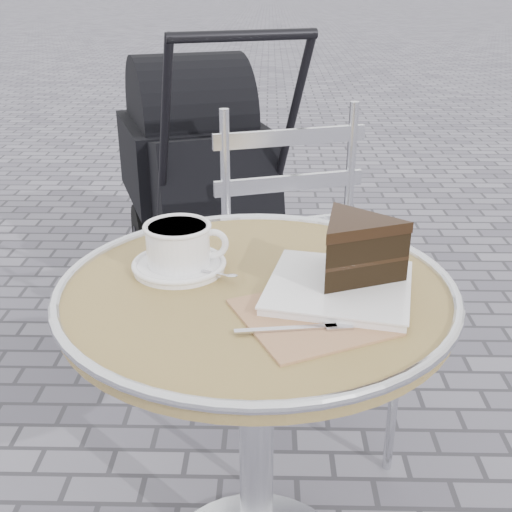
{
  "coord_description": "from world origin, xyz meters",
  "views": [
    {
      "loc": [
        0.02,
        -1.03,
        1.25
      ],
      "look_at": [
        -0.0,
        0.02,
        0.78
      ],
      "focal_mm": 45.0,
      "sensor_mm": 36.0,
      "label": 1
    }
  ],
  "objects_px": {
    "cake_plate_set": "(351,258)",
    "bistro_chair": "(298,243)",
    "cappuccino_set": "(180,250)",
    "baby_stroller": "(198,174)",
    "cafe_table": "(256,363)"
  },
  "relations": [
    {
      "from": "cake_plate_set",
      "to": "bistro_chair",
      "type": "height_order",
      "value": "bistro_chair"
    },
    {
      "from": "cappuccino_set",
      "to": "bistro_chair",
      "type": "height_order",
      "value": "bistro_chair"
    },
    {
      "from": "cake_plate_set",
      "to": "bistro_chair",
      "type": "xyz_separation_m",
      "value": [
        -0.07,
        0.57,
        -0.21
      ]
    },
    {
      "from": "cappuccino_set",
      "to": "baby_stroller",
      "type": "bearing_deg",
      "value": 89.34
    },
    {
      "from": "cappuccino_set",
      "to": "bistro_chair",
      "type": "bearing_deg",
      "value": 58.24
    },
    {
      "from": "cafe_table",
      "to": "cappuccino_set",
      "type": "height_order",
      "value": "cappuccino_set"
    },
    {
      "from": "cake_plate_set",
      "to": "baby_stroller",
      "type": "distance_m",
      "value": 1.58
    },
    {
      "from": "baby_stroller",
      "to": "cafe_table",
      "type": "bearing_deg",
      "value": -99.11
    },
    {
      "from": "cafe_table",
      "to": "baby_stroller",
      "type": "distance_m",
      "value": 1.51
    },
    {
      "from": "cappuccino_set",
      "to": "baby_stroller",
      "type": "distance_m",
      "value": 1.45
    },
    {
      "from": "baby_stroller",
      "to": "bistro_chair",
      "type": "bearing_deg",
      "value": -87.5
    },
    {
      "from": "cappuccino_set",
      "to": "baby_stroller",
      "type": "height_order",
      "value": "baby_stroller"
    },
    {
      "from": "cake_plate_set",
      "to": "bistro_chair",
      "type": "bearing_deg",
      "value": 108.91
    },
    {
      "from": "cafe_table",
      "to": "bistro_chair",
      "type": "height_order",
      "value": "bistro_chair"
    },
    {
      "from": "cafe_table",
      "to": "cake_plate_set",
      "type": "xyz_separation_m",
      "value": [
        0.17,
        -0.01,
        0.22
      ]
    }
  ]
}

